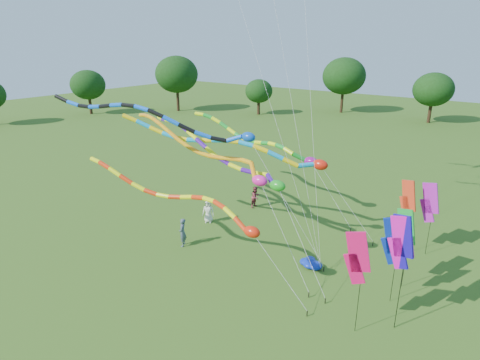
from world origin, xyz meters
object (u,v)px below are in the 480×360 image
Objects in this scene: tube_kite_orange at (206,150)px; person_a at (208,211)px; blue_nylon_heap at (314,263)px; person_c at (256,197)px; person_b at (183,232)px; tube_kite_red at (188,202)px.

tube_kite_orange is 9.14× the size of person_a.
person_a is at bearing 173.86° from blue_nylon_heap.
blue_nylon_heap is 0.77× the size of person_c.
tube_kite_orange is at bearing 119.41° from person_b.
person_a is at bearing 143.44° from tube_kite_orange.
person_b reaches higher than person_a.
person_a is 3.64m from person_b.
tube_kite_orange is at bearing 111.63° from tube_kite_red.
tube_kite_red reaches higher than person_a.
tube_kite_orange is (-1.57, 3.37, 1.77)m from tube_kite_red.
person_b reaches higher than person_c.
person_c is (-0.62, 6.18, -5.09)m from tube_kite_orange.
person_c is (0.19, 7.70, -0.08)m from person_b.
tube_kite_orange is 8.35× the size of person_b.
tube_kite_orange reaches higher than person_b.
tube_kite_red is 7.42× the size of person_b.
tube_kite_orange is 9.15× the size of person_c.
blue_nylon_heap is at bearing 75.77° from person_b.
person_a is (-1.75, 1.99, -5.09)m from tube_kite_orange.
tube_kite_orange reaches higher than person_c.
person_c is (1.13, 4.19, -0.00)m from person_a.
blue_nylon_heap is 9.09m from person_c.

